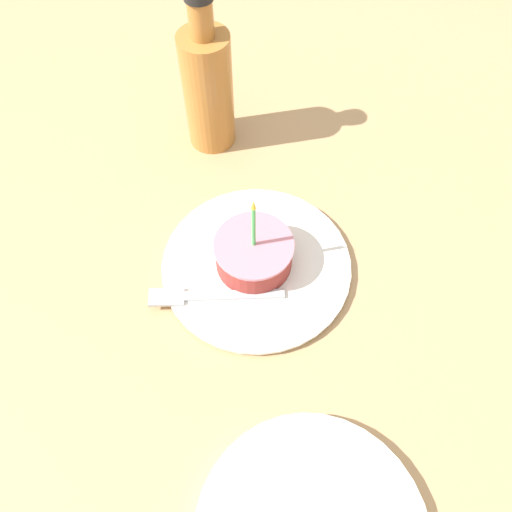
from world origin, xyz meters
The scene contains 5 objects.
ground_plane centered at (0.00, 0.00, -0.02)m, with size 2.40×2.40×0.04m.
plate centered at (0.02, 0.00, 0.01)m, with size 0.25×0.25×0.01m.
cake_slice centered at (0.02, 0.00, 0.04)m, with size 0.10×0.10×0.13m.
fork centered at (0.07, 0.06, 0.02)m, with size 0.17×0.05×0.00m.
bottle centered at (0.12, -0.23, 0.10)m, with size 0.07×0.07×0.24m.
Camera 1 is at (-0.04, 0.33, 0.58)m, focal length 35.00 mm.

